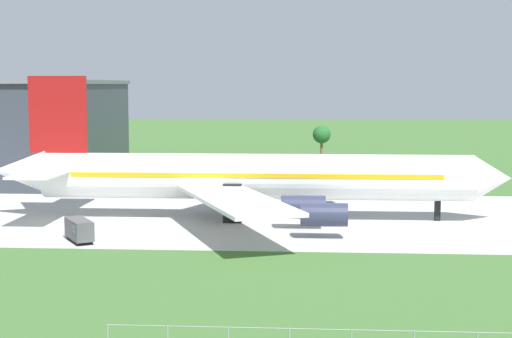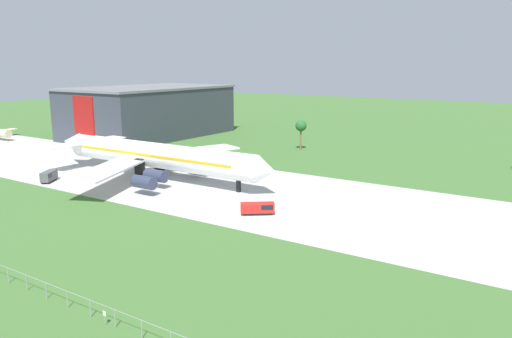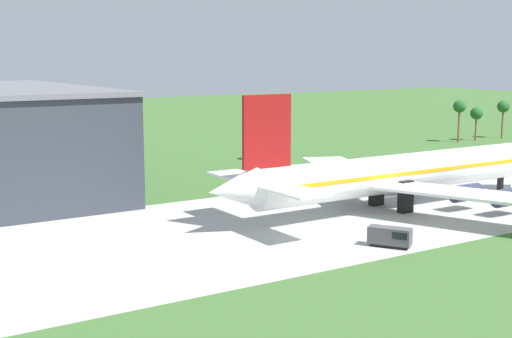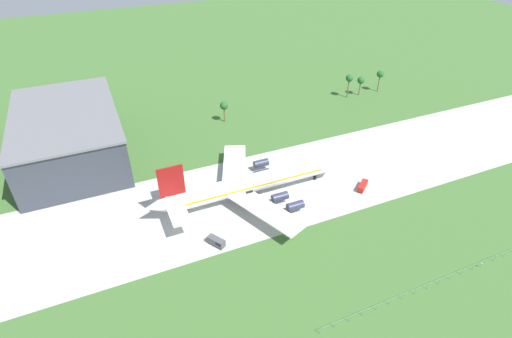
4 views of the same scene
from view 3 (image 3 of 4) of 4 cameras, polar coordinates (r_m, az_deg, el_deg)
The scene contains 3 objects.
jet_airliner at distance 116.21m, azimuth 11.33°, elevation -0.35°, with size 69.30×54.64×18.97m.
fuel_truck at distance 93.04m, azimuth 10.75°, elevation -5.34°, with size 4.56×5.68×2.59m.
palm_tree_row at distance 201.35m, azimuth 14.12°, elevation 4.33°, with size 87.97×3.60×11.96m.
Camera 3 is at (-115.23, -83.46, 24.31)m, focal length 50.00 mm.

